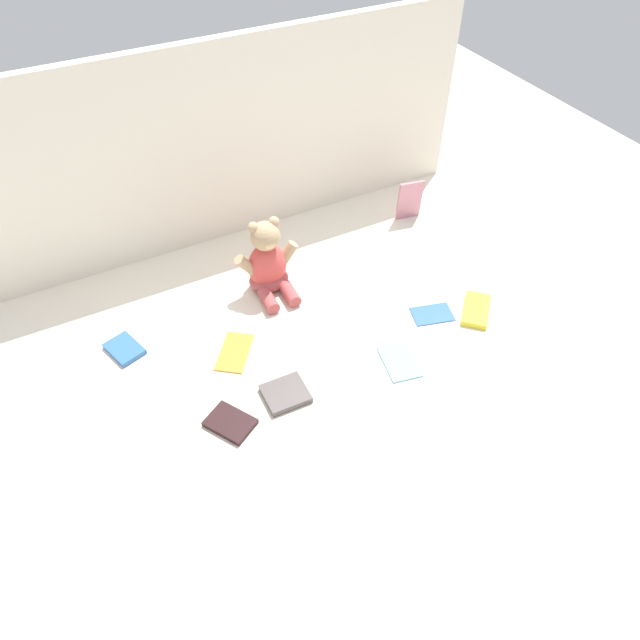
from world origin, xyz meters
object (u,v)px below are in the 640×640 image
at_px(book_case_1, 230,423).
at_px(book_case_3, 399,361).
at_px(book_case_0, 432,314).
at_px(book_case_4, 234,352).
at_px(book_case_2, 285,394).
at_px(book_case_7, 476,310).
at_px(book_case_5, 410,200).
at_px(book_case_6, 124,349).
at_px(teddy_bear, 268,264).

height_order(book_case_1, book_case_3, book_case_1).
xyz_separation_m(book_case_0, book_case_4, (-0.54, 0.12, 0.00)).
distance_m(book_case_2, book_case_3, 0.31).
distance_m(book_case_4, book_case_7, 0.68).
distance_m(book_case_3, book_case_5, 0.64).
bearing_deg(book_case_1, book_case_0, -23.87).
relative_size(book_case_0, book_case_6, 1.12).
bearing_deg(book_case_5, book_case_7, -88.98).
xyz_separation_m(teddy_bear, book_case_7, (0.47, -0.36, -0.08)).
distance_m(teddy_bear, book_case_2, 0.41).
xyz_separation_m(book_case_4, book_case_7, (0.66, -0.17, 0.00)).
xyz_separation_m(book_case_3, book_case_6, (-0.62, 0.36, 0.00)).
relative_size(book_case_3, book_case_6, 1.24).
distance_m(book_case_0, book_case_6, 0.84).
distance_m(book_case_0, book_case_5, 0.47).
bearing_deg(teddy_bear, book_case_5, 13.28).
distance_m(book_case_6, book_case_7, 0.96).
xyz_separation_m(teddy_bear, book_case_2, (-0.13, -0.38, -0.08)).
relative_size(teddy_bear, book_case_2, 2.18).
bearing_deg(book_case_2, book_case_3, 84.86).
distance_m(book_case_1, book_case_6, 0.38).
height_order(book_case_5, book_case_6, book_case_5).
xyz_separation_m(book_case_2, book_case_3, (0.31, -0.04, -0.00)).
height_order(teddy_bear, book_case_0, teddy_bear).
height_order(book_case_2, book_case_7, same).
relative_size(book_case_5, book_case_7, 1.05).
xyz_separation_m(book_case_0, book_case_5, (0.19, 0.42, 0.07)).
bearing_deg(book_case_5, teddy_bear, -158.61).
xyz_separation_m(book_case_0, book_case_3, (-0.18, -0.10, 0.00)).
distance_m(teddy_bear, book_case_4, 0.28).
relative_size(book_case_0, book_case_7, 0.85).
bearing_deg(book_case_5, book_case_4, -147.29).
height_order(teddy_bear, book_case_5, teddy_bear).
bearing_deg(book_case_0, book_case_3, 136.16).
distance_m(book_case_5, book_case_6, 1.00).
bearing_deg(book_case_6, book_case_7, 143.16).
distance_m(book_case_0, book_case_1, 0.64).
bearing_deg(book_case_1, book_case_2, -25.34).
distance_m(teddy_bear, book_case_6, 0.45).
height_order(book_case_3, book_case_5, book_case_5).
xyz_separation_m(book_case_4, book_case_6, (-0.25, 0.14, 0.00)).
distance_m(book_case_3, book_case_4, 0.43).
bearing_deg(book_case_3, book_case_5, 66.14).
height_order(teddy_bear, book_case_3, teddy_bear).
bearing_deg(book_case_2, book_case_7, 93.59).
bearing_deg(book_case_4, book_case_6, -172.29).
distance_m(book_case_2, book_case_5, 0.83).
height_order(book_case_0, book_case_4, book_case_4).
relative_size(teddy_bear, book_case_7, 1.75).
distance_m(teddy_bear, book_case_3, 0.46).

